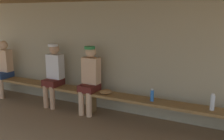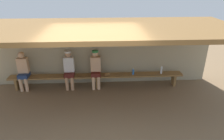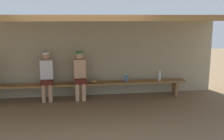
{
  "view_description": "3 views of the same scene",
  "coord_description": "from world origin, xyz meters",
  "px_view_note": "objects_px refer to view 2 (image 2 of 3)",
  "views": [
    {
      "loc": [
        2.66,
        -2.67,
        1.97
      ],
      "look_at": [
        0.56,
        1.38,
        0.97
      ],
      "focal_mm": 41.87,
      "sensor_mm": 36.0,
      "label": 1
    },
    {
      "loc": [
        0.18,
        -4.79,
        3.51
      ],
      "look_at": [
        0.51,
        1.11,
        0.84
      ],
      "focal_mm": 32.43,
      "sensor_mm": 36.0,
      "label": 2
    },
    {
      "loc": [
        -0.19,
        -5.77,
        2.3
      ],
      "look_at": [
        0.83,
        1.3,
        0.86
      ],
      "focal_mm": 43.07,
      "sensor_mm": 36.0,
      "label": 3
    }
  ],
  "objects_px": {
    "player_in_blue": "(69,68)",
    "water_bottle_orange": "(161,70)",
    "bench": "(97,77)",
    "player_shirtless_tan": "(96,67)",
    "player_in_white": "(23,69)",
    "baseball_glove_dark_brown": "(107,74)",
    "water_bottle_clear": "(133,72)"
  },
  "relations": [
    {
      "from": "player_in_white",
      "to": "baseball_glove_dark_brown",
      "type": "height_order",
      "value": "player_in_white"
    },
    {
      "from": "player_in_blue",
      "to": "player_in_white",
      "type": "xyz_separation_m",
      "value": [
        -1.53,
        -0.0,
        -0.02
      ]
    },
    {
      "from": "player_in_blue",
      "to": "player_in_white",
      "type": "relative_size",
      "value": 1.01
    },
    {
      "from": "player_shirtless_tan",
      "to": "water_bottle_orange",
      "type": "xyz_separation_m",
      "value": [
        2.29,
        -0.0,
        -0.16
      ]
    },
    {
      "from": "water_bottle_orange",
      "to": "baseball_glove_dark_brown",
      "type": "xyz_separation_m",
      "value": [
        -1.9,
        -0.04,
        -0.08
      ]
    },
    {
      "from": "player_in_blue",
      "to": "baseball_glove_dark_brown",
      "type": "distance_m",
      "value": 1.31
    },
    {
      "from": "player_shirtless_tan",
      "to": "player_in_white",
      "type": "height_order",
      "value": "player_shirtless_tan"
    },
    {
      "from": "water_bottle_orange",
      "to": "water_bottle_clear",
      "type": "height_order",
      "value": "water_bottle_orange"
    },
    {
      "from": "water_bottle_clear",
      "to": "player_in_white",
      "type": "bearing_deg",
      "value": 179.67
    },
    {
      "from": "player_in_white",
      "to": "water_bottle_clear",
      "type": "height_order",
      "value": "player_in_white"
    },
    {
      "from": "player_in_blue",
      "to": "player_shirtless_tan",
      "type": "bearing_deg",
      "value": 0.0
    },
    {
      "from": "bench",
      "to": "player_in_white",
      "type": "bearing_deg",
      "value": 179.93
    },
    {
      "from": "player_in_blue",
      "to": "baseball_glove_dark_brown",
      "type": "relative_size",
      "value": 5.6
    },
    {
      "from": "player_in_blue",
      "to": "water_bottle_orange",
      "type": "height_order",
      "value": "player_in_blue"
    },
    {
      "from": "player_in_blue",
      "to": "water_bottle_orange",
      "type": "distance_m",
      "value": 3.19
    },
    {
      "from": "player_in_white",
      "to": "water_bottle_orange",
      "type": "xyz_separation_m",
      "value": [
        4.72,
        -0.0,
        -0.14
      ]
    },
    {
      "from": "water_bottle_orange",
      "to": "water_bottle_clear",
      "type": "distance_m",
      "value": 0.99
    },
    {
      "from": "player_shirtless_tan",
      "to": "water_bottle_orange",
      "type": "bearing_deg",
      "value": -0.06
    },
    {
      "from": "bench",
      "to": "water_bottle_orange",
      "type": "distance_m",
      "value": 2.27
    },
    {
      "from": "bench",
      "to": "player_shirtless_tan",
      "type": "xyz_separation_m",
      "value": [
        -0.02,
        0.0,
        0.36
      ]
    },
    {
      "from": "player_shirtless_tan",
      "to": "player_in_white",
      "type": "distance_m",
      "value": 2.44
    },
    {
      "from": "player_shirtless_tan",
      "to": "water_bottle_orange",
      "type": "height_order",
      "value": "player_shirtless_tan"
    },
    {
      "from": "bench",
      "to": "water_bottle_orange",
      "type": "relative_size",
      "value": 22.09
    },
    {
      "from": "player_in_white",
      "to": "player_shirtless_tan",
      "type": "bearing_deg",
      "value": 0.01
    },
    {
      "from": "water_bottle_clear",
      "to": "baseball_glove_dark_brown",
      "type": "height_order",
      "value": "water_bottle_clear"
    },
    {
      "from": "player_in_blue",
      "to": "bench",
      "type": "bearing_deg",
      "value": -0.22
    },
    {
      "from": "bench",
      "to": "water_bottle_clear",
      "type": "height_order",
      "value": "water_bottle_clear"
    },
    {
      "from": "player_in_blue",
      "to": "player_shirtless_tan",
      "type": "xyz_separation_m",
      "value": [
        0.9,
        0.0,
        0.0
      ]
    },
    {
      "from": "player_shirtless_tan",
      "to": "player_in_white",
      "type": "relative_size",
      "value": 1.01
    },
    {
      "from": "bench",
      "to": "player_shirtless_tan",
      "type": "relative_size",
      "value": 4.46
    },
    {
      "from": "baseball_glove_dark_brown",
      "to": "player_in_white",
      "type": "bearing_deg",
      "value": 138.38
    },
    {
      "from": "bench",
      "to": "player_in_blue",
      "type": "height_order",
      "value": "player_in_blue"
    }
  ]
}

